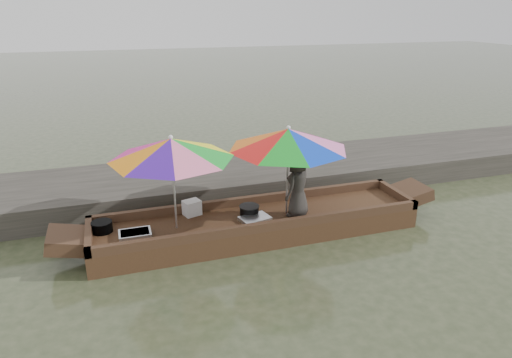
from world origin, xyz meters
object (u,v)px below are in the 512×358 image
object	(u,v)px
cooking_pot	(102,227)
tray_crayfish	(135,235)
boat_hull	(258,226)
vendor	(298,185)
supply_bag	(192,208)
umbrella_bow	(174,183)
umbrella_stern	(287,171)
charcoal_grill	(249,211)
tray_scallop	(255,219)

from	to	relation	value
cooking_pot	tray_crayfish	xyz separation A→B (m)	(0.48, -0.35, -0.04)
boat_hull	vendor	distance (m)	1.00
cooking_pot	vendor	world-z (taller)	vendor
supply_bag	umbrella_bow	xyz separation A→B (m)	(-0.33, -0.42, 0.65)
tray_crayfish	umbrella_stern	xyz separation A→B (m)	(2.58, 0.12, 0.73)
tray_crayfish	charcoal_grill	world-z (taller)	charcoal_grill
boat_hull	umbrella_bow	world-z (taller)	umbrella_bow
boat_hull	supply_bag	world-z (taller)	supply_bag
cooking_pot	charcoal_grill	xyz separation A→B (m)	(2.42, -0.12, -0.01)
charcoal_grill	vendor	bearing A→B (deg)	-20.29
umbrella_stern	umbrella_bow	bearing A→B (deg)	180.00
boat_hull	supply_bag	xyz separation A→B (m)	(-1.05, 0.42, 0.30)
boat_hull	umbrella_bow	distance (m)	1.68
tray_scallop	tray_crayfish	bearing A→B (deg)	179.82
supply_bag	vendor	distance (m)	1.86
tray_crayfish	charcoal_grill	xyz separation A→B (m)	(1.93, 0.24, 0.03)
boat_hull	charcoal_grill	distance (m)	0.30
vendor	umbrella_bow	distance (m)	2.06
charcoal_grill	umbrella_stern	xyz separation A→B (m)	(0.64, -0.11, 0.70)
umbrella_bow	umbrella_stern	size ratio (longest dim) A/B	0.96
tray_crayfish	umbrella_stern	world-z (taller)	umbrella_stern
charcoal_grill	umbrella_bow	size ratio (longest dim) A/B	0.17
cooking_pot	umbrella_stern	size ratio (longest dim) A/B	0.16
tray_crayfish	umbrella_bow	size ratio (longest dim) A/B	0.25
vendor	umbrella_stern	distance (m)	0.31
charcoal_grill	supply_bag	world-z (taller)	supply_bag
tray_crayfish	charcoal_grill	bearing A→B (deg)	6.96
cooking_pot	supply_bag	distance (m)	1.49
tray_crayfish	umbrella_bow	xyz separation A→B (m)	(0.66, 0.12, 0.73)
tray_crayfish	supply_bag	world-z (taller)	supply_bag
boat_hull	umbrella_stern	distance (m)	1.08
tray_crayfish	tray_scallop	xyz separation A→B (m)	(1.96, -0.01, -0.01)
tray_crayfish	umbrella_bow	world-z (taller)	umbrella_bow
supply_bag	umbrella_stern	xyz separation A→B (m)	(1.58, -0.42, 0.65)
cooking_pot	tray_crayfish	distance (m)	0.60
umbrella_stern	vendor	bearing A→B (deg)	-53.00
tray_crayfish	tray_scallop	size ratio (longest dim) A/B	1.00
charcoal_grill	cooking_pot	bearing A→B (deg)	177.20
tray_scallop	charcoal_grill	distance (m)	0.25
boat_hull	umbrella_bow	xyz separation A→B (m)	(-1.39, 0.00, 0.95)
tray_crayfish	vendor	bearing A→B (deg)	-1.04
cooking_pot	tray_scallop	distance (m)	2.47
supply_bag	cooking_pot	bearing A→B (deg)	-172.62
tray_scallop	boat_hull	bearing A→B (deg)	53.82
tray_crayfish	umbrella_bow	bearing A→B (deg)	10.50
vendor	umbrella_bow	world-z (taller)	umbrella_bow
cooking_pot	tray_crayfish	size ratio (longest dim) A/B	0.67
boat_hull	charcoal_grill	bearing A→B (deg)	136.12
tray_scallop	umbrella_stern	xyz separation A→B (m)	(0.62, 0.13, 0.74)
umbrella_stern	tray_crayfish	bearing A→B (deg)	-177.26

